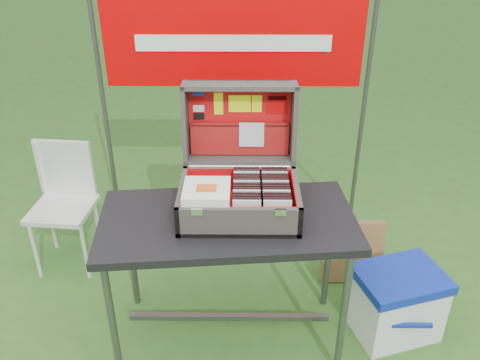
{
  "coord_description": "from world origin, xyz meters",
  "views": [
    {
      "loc": [
        0.06,
        -2.03,
        2.09
      ],
      "look_at": [
        0.05,
        0.1,
        0.89
      ],
      "focal_mm": 38.0,
      "sensor_mm": 36.0,
      "label": 1
    }
  ],
  "objects_px": {
    "table": "(228,280)",
    "cooler": "(396,303)",
    "suitcase": "(239,158)",
    "chair": "(62,211)",
    "cardboard_box": "(352,252)"
  },
  "relations": [
    {
      "from": "table",
      "to": "suitcase",
      "type": "xyz_separation_m",
      "value": [
        0.05,
        0.09,
        0.65
      ]
    },
    {
      "from": "table",
      "to": "suitcase",
      "type": "bearing_deg",
      "value": 54.79
    },
    {
      "from": "cooler",
      "to": "chair",
      "type": "bearing_deg",
      "value": 145.87
    },
    {
      "from": "cardboard_box",
      "to": "chair",
      "type": "bearing_deg",
      "value": 173.0
    },
    {
      "from": "cooler",
      "to": "cardboard_box",
      "type": "relative_size",
      "value": 1.13
    },
    {
      "from": "suitcase",
      "to": "cooler",
      "type": "relative_size",
      "value": 1.27
    },
    {
      "from": "table",
      "to": "suitcase",
      "type": "relative_size",
      "value": 2.16
    },
    {
      "from": "cardboard_box",
      "to": "table",
      "type": "bearing_deg",
      "value": -149.65
    },
    {
      "from": "suitcase",
      "to": "chair",
      "type": "distance_m",
      "value": 1.37
    },
    {
      "from": "table",
      "to": "cooler",
      "type": "bearing_deg",
      "value": -2.85
    },
    {
      "from": "suitcase",
      "to": "table",
      "type": "bearing_deg",
      "value": -120.08
    },
    {
      "from": "suitcase",
      "to": "chair",
      "type": "height_order",
      "value": "suitcase"
    },
    {
      "from": "cooler",
      "to": "cardboard_box",
      "type": "xyz_separation_m",
      "value": [
        -0.15,
        0.44,
        0.0
      ]
    },
    {
      "from": "table",
      "to": "cardboard_box",
      "type": "bearing_deg",
      "value": 27.69
    },
    {
      "from": "chair",
      "to": "cardboard_box",
      "type": "relative_size",
      "value": 2.01
    }
  ]
}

